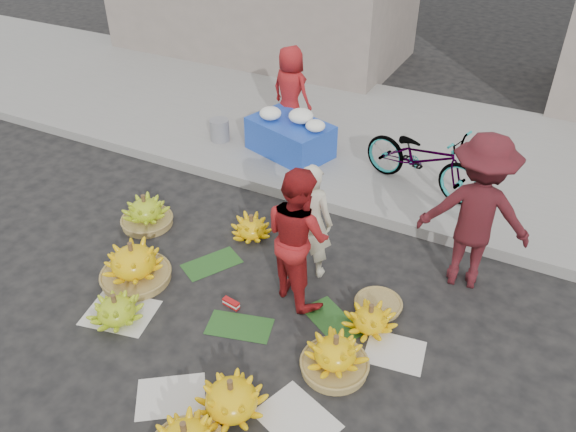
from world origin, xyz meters
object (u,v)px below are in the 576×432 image
at_px(flower_table, 291,135).
at_px(bicycle, 423,158).
at_px(banana_bunch_0, 134,264).
at_px(vendor_cream, 310,221).
at_px(banana_bunch_4, 335,355).

relative_size(flower_table, bicycle, 0.80).
relative_size(banana_bunch_0, vendor_cream, 0.62).
relative_size(banana_bunch_0, bicycle, 0.50).
distance_m(banana_bunch_4, flower_table, 4.01).
distance_m(banana_bunch_4, bicycle, 3.31).
height_order(banana_bunch_0, bicycle, bicycle).
height_order(flower_table, bicycle, bicycle).
distance_m(banana_bunch_4, vendor_cream, 1.51).
height_order(banana_bunch_0, banana_bunch_4, banana_bunch_0).
height_order(banana_bunch_4, vendor_cream, vendor_cream).
bearing_deg(banana_bunch_4, vendor_cream, 124.95).
bearing_deg(vendor_cream, bicycle, -108.50).
distance_m(banana_bunch_0, vendor_cream, 1.99).
relative_size(banana_bunch_0, flower_table, 0.63).
bearing_deg(banana_bunch_0, bicycle, 54.14).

